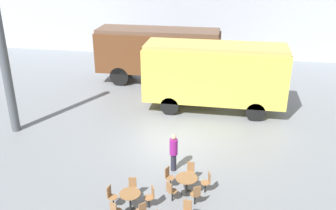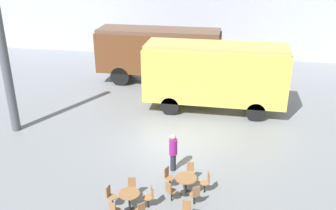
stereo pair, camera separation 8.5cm
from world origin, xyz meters
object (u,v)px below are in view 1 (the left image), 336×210
object	(u,v)px
passenger_coach_wooden	(158,51)
cafe_chair_0	(171,190)
passenger_coach_vintage	(214,73)
cafe_table_near	(187,181)
cafe_table_far	(130,198)
visitor_person	(174,151)

from	to	relation	value
passenger_coach_wooden	cafe_chair_0	xyz separation A→B (m)	(3.04, -12.95, -1.74)
passenger_coach_wooden	passenger_coach_vintage	distance (m)	5.78
cafe_table_near	cafe_chair_0	size ratio (longest dim) A/B	0.97
cafe_table_far	cafe_chair_0	distance (m)	1.55
passenger_coach_vintage	cafe_table_near	xyz separation A→B (m)	(-0.49, -8.21, -1.70)
passenger_coach_vintage	cafe_table_far	xyz separation A→B (m)	(-2.32, -9.61, -1.67)
cafe_chair_0	cafe_table_far	bearing A→B (deg)	160.25
passenger_coach_vintage	cafe_chair_0	bearing A→B (deg)	-96.43
cafe_table_far	visitor_person	distance (m)	3.13
passenger_coach_wooden	visitor_person	size ratio (longest dim) A/B	4.92
passenger_coach_vintage	cafe_table_near	world-z (taller)	passenger_coach_vintage
visitor_person	cafe_table_near	bearing A→B (deg)	-63.77
cafe_table_near	cafe_table_far	distance (m)	2.31
cafe_table_near	visitor_person	size ratio (longest dim) A/B	0.50
visitor_person	passenger_coach_vintage	bearing A→B (deg)	79.51
passenger_coach_wooden	passenger_coach_vintage	bearing A→B (deg)	-45.69
passenger_coach_wooden	visitor_person	distance (m)	11.26
passenger_coach_wooden	passenger_coach_vintage	world-z (taller)	passenger_coach_vintage
passenger_coach_wooden	cafe_chair_0	distance (m)	13.42
cafe_table_far	passenger_coach_wooden	bearing A→B (deg)	97.11
cafe_table_near	cafe_table_far	bearing A→B (deg)	-142.66
passenger_coach_wooden	cafe_table_near	size ratio (longest dim) A/B	9.80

